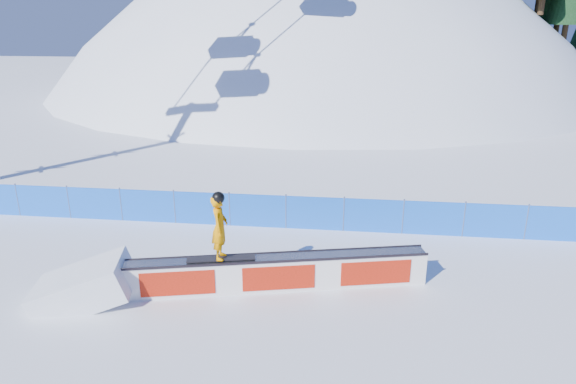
# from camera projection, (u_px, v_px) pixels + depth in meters

# --- Properties ---
(ground) EXTENTS (160.00, 160.00, 0.00)m
(ground) POSITION_uv_depth(u_px,v_px,m) (229.00, 291.00, 13.90)
(ground) COLOR white
(ground) RESTS_ON ground
(snow_hill) EXTENTS (64.00, 64.00, 64.00)m
(snow_hill) POSITION_uv_depth(u_px,v_px,m) (318.00, 245.00, 59.18)
(snow_hill) COLOR white
(snow_hill) RESTS_ON ground
(safety_fence) EXTENTS (22.05, 0.05, 1.30)m
(safety_fence) POSITION_uv_depth(u_px,v_px,m) (258.00, 211.00, 17.93)
(safety_fence) COLOR blue
(safety_fence) RESTS_ON ground
(rail_box) EXTENTS (8.06, 2.43, 0.98)m
(rail_box) POSITION_uv_depth(u_px,v_px,m) (278.00, 273.00, 13.86)
(rail_box) COLOR white
(rail_box) RESTS_ON ground
(snow_ramp) EXTENTS (2.84, 2.13, 1.59)m
(snow_ramp) POSITION_uv_depth(u_px,v_px,m) (85.00, 299.00, 13.47)
(snow_ramp) COLOR white
(snow_ramp) RESTS_ON ground
(snowboarder) EXTENTS (1.82, 0.73, 1.88)m
(snowboarder) POSITION_uv_depth(u_px,v_px,m) (220.00, 227.00, 13.24)
(snowboarder) COLOR black
(snowboarder) RESTS_ON rail_box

